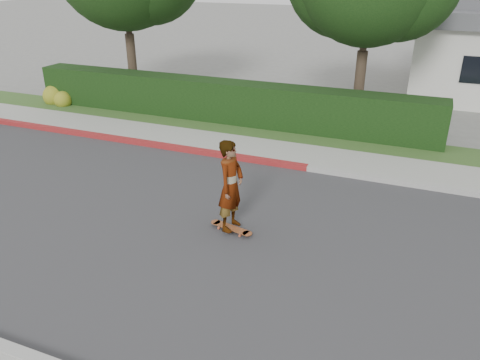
# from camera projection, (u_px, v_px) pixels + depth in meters

# --- Properties ---
(ground) EXTENTS (120.00, 120.00, 0.00)m
(ground) POSITION_uv_depth(u_px,v_px,m) (212.00, 236.00, 9.83)
(ground) COLOR slate
(ground) RESTS_ON ground
(road) EXTENTS (60.00, 8.00, 0.01)m
(road) POSITION_uv_depth(u_px,v_px,m) (212.00, 235.00, 9.82)
(road) COLOR #2D2D30
(road) RESTS_ON ground
(curb_far) EXTENTS (60.00, 0.20, 0.15)m
(curb_far) POSITION_uv_depth(u_px,v_px,m) (273.00, 163.00, 13.25)
(curb_far) COLOR #9E9E99
(curb_far) RESTS_ON ground
(curb_red_section) EXTENTS (12.00, 0.21, 0.15)m
(curb_red_section) POSITION_uv_depth(u_px,v_px,m) (125.00, 140.00, 14.95)
(curb_red_section) COLOR maroon
(curb_red_section) RESTS_ON ground
(sidewalk_far) EXTENTS (60.00, 1.60, 0.12)m
(sidewalk_far) POSITION_uv_depth(u_px,v_px,m) (283.00, 152.00, 14.01)
(sidewalk_far) COLOR gray
(sidewalk_far) RESTS_ON ground
(planting_strip) EXTENTS (60.00, 1.60, 0.10)m
(planting_strip) POSITION_uv_depth(u_px,v_px,m) (297.00, 136.00, 15.36)
(planting_strip) COLOR #2D4C1E
(planting_strip) RESTS_ON ground
(hedge) EXTENTS (15.00, 1.00, 1.50)m
(hedge) POSITION_uv_depth(u_px,v_px,m) (221.00, 102.00, 16.59)
(hedge) COLOR black
(hedge) RESTS_ON ground
(flowering_shrub) EXTENTS (1.40, 1.00, 0.90)m
(flowering_shrub) POSITION_uv_depth(u_px,v_px,m) (57.00, 97.00, 18.76)
(flowering_shrub) COLOR #2D4C19
(flowering_shrub) RESTS_ON ground
(skateboard) EXTENTS (1.05, 0.42, 0.10)m
(skateboard) POSITION_uv_depth(u_px,v_px,m) (231.00, 228.00, 9.94)
(skateboard) COLOR #B85332
(skateboard) RESTS_ON ground
(skateboarder) EXTENTS (0.54, 0.76, 1.96)m
(skateboarder) POSITION_uv_depth(u_px,v_px,m) (231.00, 186.00, 9.52)
(skateboarder) COLOR white
(skateboarder) RESTS_ON skateboard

